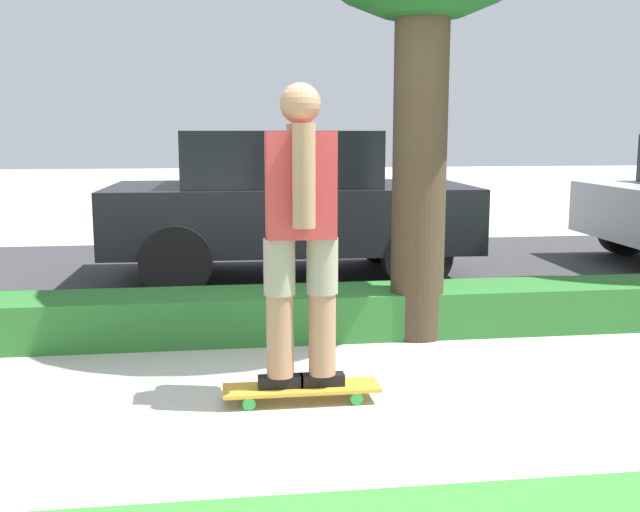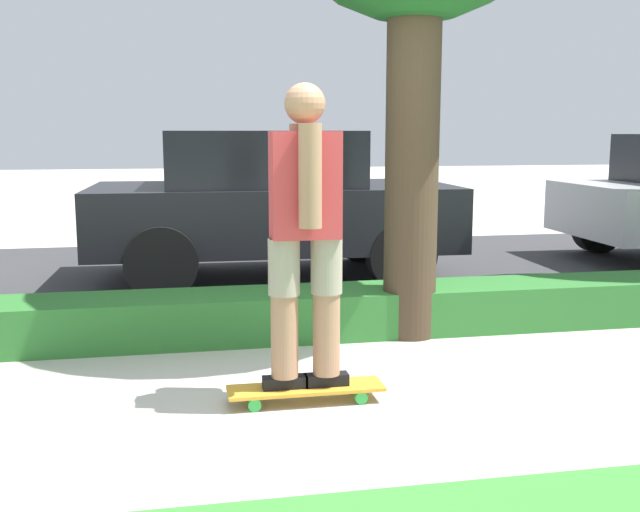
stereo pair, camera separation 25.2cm
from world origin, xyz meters
TOP-DOWN VIEW (x-y plane):
  - ground_plane at (0.00, 0.00)m, footprint 60.00×60.00m
  - street_asphalt at (0.00, 4.20)m, footprint 18.50×5.00m
  - hedge_row at (0.00, 1.60)m, footprint 18.50×0.60m
  - skateboard at (-0.29, 0.15)m, footprint 0.92×0.24m
  - skater_person at (-0.29, 0.15)m, footprint 0.51×0.45m
  - parked_car_middle at (-0.00, 4.00)m, footprint 3.88×1.96m

SIDE VIEW (x-z plane):
  - ground_plane at x=0.00m, z-range 0.00..0.00m
  - street_asphalt at x=0.00m, z-range 0.00..0.01m
  - skateboard at x=-0.29m, z-range 0.03..0.12m
  - hedge_row at x=0.00m, z-range 0.00..0.36m
  - parked_car_middle at x=0.00m, z-range 0.03..1.62m
  - skater_person at x=-0.29m, z-range 0.15..1.90m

